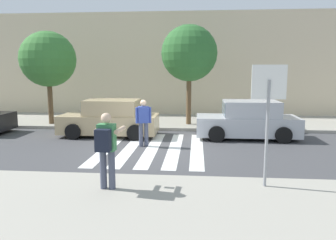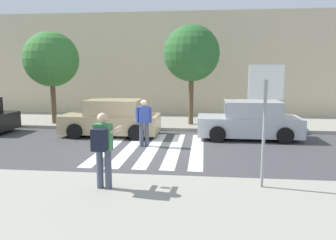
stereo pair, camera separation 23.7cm
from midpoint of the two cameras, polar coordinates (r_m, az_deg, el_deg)
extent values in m
plane|color=#424244|center=(11.65, -3.45, -5.17)|extent=(120.00, 120.00, 0.00)
cube|color=#9E998C|center=(5.93, -12.82, -18.87)|extent=(60.00, 6.00, 0.14)
cube|color=#9E998C|center=(17.48, -0.56, -0.24)|extent=(60.00, 4.80, 0.14)
cube|color=beige|center=(21.65, 0.58, 9.50)|extent=(56.00, 4.00, 6.17)
cube|color=silver|center=(12.17, -10.81, -4.68)|extent=(0.44, 5.20, 0.01)
cube|color=silver|center=(11.98, -7.11, -4.81)|extent=(0.44, 5.20, 0.01)
cube|color=silver|center=(11.84, -3.31, -4.92)|extent=(0.44, 5.20, 0.01)
cube|color=silver|center=(11.76, 0.57, -5.01)|extent=(0.44, 5.20, 0.01)
cube|color=silver|center=(11.72, 4.48, -5.07)|extent=(0.44, 5.20, 0.01)
cylinder|color=gray|center=(7.67, 15.99, -2.40)|extent=(0.07, 0.07, 2.44)
cube|color=white|center=(7.55, 16.34, 6.36)|extent=(0.76, 0.03, 0.76)
cube|color=red|center=(7.57, 16.31, 6.37)|extent=(0.66, 0.02, 0.66)
cylinder|color=#474C60|center=(7.59, -12.09, -8.42)|extent=(0.15, 0.15, 0.88)
cylinder|color=#474C60|center=(7.53, -10.65, -8.54)|extent=(0.15, 0.15, 0.88)
cube|color=#3D844C|center=(7.38, -11.55, -2.98)|extent=(0.40, 0.27, 0.60)
sphere|color=beige|center=(7.30, -11.65, 0.33)|extent=(0.23, 0.23, 0.23)
cylinder|color=beige|center=(7.64, -12.69, -1.58)|extent=(0.14, 0.59, 0.10)
cylinder|color=beige|center=(7.48, -9.26, -1.71)|extent=(0.14, 0.59, 0.10)
cube|color=black|center=(7.72, -10.54, -1.19)|extent=(0.15, 0.11, 0.10)
cube|color=black|center=(7.17, -12.19, -3.50)|extent=(0.33, 0.22, 0.48)
cylinder|color=#474C60|center=(12.07, -5.30, -2.56)|extent=(0.15, 0.15, 0.88)
cylinder|color=#474C60|center=(12.10, -4.36, -2.52)|extent=(0.15, 0.15, 0.88)
cube|color=#33479E|center=(11.96, -4.87, 0.94)|extent=(0.43, 0.34, 0.60)
sphere|color=beige|center=(11.91, -4.90, 2.99)|extent=(0.23, 0.23, 0.23)
cylinder|color=#33479E|center=(11.94, -6.02, 0.81)|extent=(0.10, 0.10, 0.58)
cylinder|color=#33479E|center=(12.00, -3.74, 0.88)|extent=(0.10, 0.10, 0.58)
cylinder|color=black|center=(17.20, -27.28, -0.52)|extent=(0.64, 0.22, 0.64)
cube|color=tan|center=(14.20, -10.67, -0.61)|extent=(4.10, 1.70, 0.76)
cube|color=tan|center=(14.07, -10.16, 2.20)|extent=(2.20, 1.56, 0.64)
cube|color=slate|center=(14.38, -14.28, 2.21)|extent=(0.10, 1.50, 0.54)
cube|color=slate|center=(13.84, -6.28, 2.18)|extent=(0.10, 1.50, 0.51)
cylinder|color=black|center=(13.85, -16.66, -1.94)|extent=(0.64, 0.22, 0.64)
cylinder|color=black|center=(15.41, -14.35, -0.79)|extent=(0.64, 0.22, 0.64)
cylinder|color=black|center=(13.13, -6.29, -2.19)|extent=(0.64, 0.22, 0.64)
cylinder|color=black|center=(14.77, -5.00, -0.95)|extent=(0.64, 0.22, 0.64)
cube|color=#B7BABF|center=(13.81, 13.05, -0.94)|extent=(4.10, 1.70, 0.76)
cube|color=#B7BABF|center=(13.74, 13.77, 1.93)|extent=(2.20, 1.56, 0.64)
cube|color=slate|center=(13.61, 9.32, 2.01)|extent=(0.10, 1.50, 0.54)
cube|color=slate|center=(13.92, 17.73, 1.85)|extent=(0.10, 1.50, 0.51)
cylinder|color=black|center=(12.89, 7.94, -2.43)|extent=(0.64, 0.22, 0.64)
cylinder|color=black|center=(14.56, 7.61, -1.14)|extent=(0.64, 0.22, 0.64)
cylinder|color=black|center=(13.27, 18.97, -2.50)|extent=(0.64, 0.22, 0.64)
cylinder|color=black|center=(14.90, 17.43, -1.24)|extent=(0.64, 0.22, 0.64)
cylinder|color=brown|center=(17.25, -20.18, 3.30)|extent=(0.24, 0.24, 2.37)
sphere|color=#387533|center=(17.19, -20.54, 9.90)|extent=(2.68, 2.68, 2.68)
cylinder|color=brown|center=(16.07, 3.22, 3.95)|extent=(0.24, 0.24, 2.64)
sphere|color=#2D662D|center=(16.04, 3.28, 11.55)|extent=(2.70, 2.70, 2.70)
camera|label=1|loc=(0.12, -90.61, -0.09)|focal=35.00mm
camera|label=2|loc=(0.12, 89.39, 0.09)|focal=35.00mm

